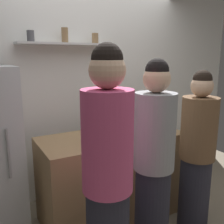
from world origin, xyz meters
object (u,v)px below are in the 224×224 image
object	(u,v)px
person_brown_jacket	(197,155)
wine_bottle_amber_glass	(88,132)
baking_pan	(114,128)
wine_bottle_pale_glass	(169,122)
person_pink_top	(108,181)
utensil_holder	(166,123)
person_grey_hoodie	(154,163)
water_bottle_plastic	(128,129)

from	to	relation	value
person_brown_jacket	wine_bottle_amber_glass	bearing A→B (deg)	-106.01
baking_pan	wine_bottle_pale_glass	bearing A→B (deg)	-39.30
wine_bottle_pale_glass	person_pink_top	size ratio (longest dim) A/B	0.18
utensil_holder	person_grey_hoodie	distance (m)	0.88
baking_pan	water_bottle_plastic	distance (m)	0.33
water_bottle_plastic	person_pink_top	size ratio (longest dim) A/B	0.12
baking_pan	wine_bottle_amber_glass	bearing A→B (deg)	-148.27
wine_bottle_pale_glass	water_bottle_plastic	distance (m)	0.48
baking_pan	person_grey_hoodie	bearing A→B (deg)	-94.83
baking_pan	wine_bottle_amber_glass	world-z (taller)	wine_bottle_amber_glass
wine_bottle_pale_glass	person_pink_top	bearing A→B (deg)	-150.13
baking_pan	person_pink_top	distance (m)	1.17
water_bottle_plastic	person_grey_hoodie	xyz separation A→B (m)	(-0.06, -0.48, -0.16)
water_bottle_plastic	person_brown_jacket	world-z (taller)	person_brown_jacket
baking_pan	utensil_holder	bearing A→B (deg)	-20.28
wine_bottle_amber_glass	water_bottle_plastic	size ratio (longest dim) A/B	1.36
utensil_holder	person_brown_jacket	bearing A→B (deg)	-96.45
wine_bottle_pale_glass	person_brown_jacket	world-z (taller)	person_brown_jacket
wine_bottle_pale_glass	person_brown_jacket	bearing A→B (deg)	-81.35
baking_pan	water_bottle_plastic	world-z (taller)	water_bottle_plastic
wine_bottle_pale_glass	person_grey_hoodie	bearing A→B (deg)	-141.35
wine_bottle_pale_glass	wine_bottle_amber_glass	world-z (taller)	wine_bottle_pale_glass
water_bottle_plastic	person_grey_hoodie	distance (m)	0.51
person_grey_hoodie	person_pink_top	distance (m)	0.58
wine_bottle_pale_glass	person_pink_top	xyz separation A→B (m)	(-1.07, -0.62, -0.13)
wine_bottle_amber_glass	person_grey_hoodie	world-z (taller)	person_grey_hoodie
person_pink_top	wine_bottle_amber_glass	bearing A→B (deg)	26.51
utensil_holder	baking_pan	bearing A→B (deg)	159.72
utensil_holder	wine_bottle_amber_glass	bearing A→B (deg)	-177.31
wine_bottle_amber_glass	person_pink_top	xyz separation A→B (m)	(-0.19, -0.73, -0.12)
wine_bottle_pale_glass	utensil_holder	bearing A→B (deg)	55.42
wine_bottle_pale_glass	person_grey_hoodie	distance (m)	0.71
person_pink_top	person_brown_jacket	size ratio (longest dim) A/B	1.13
baking_pan	person_brown_jacket	size ratio (longest dim) A/B	0.21
utensil_holder	wine_bottle_pale_glass	bearing A→B (deg)	-124.58
wine_bottle_amber_glass	person_brown_jacket	bearing A→B (deg)	-27.04
person_grey_hoodie	person_pink_top	world-z (taller)	person_pink_top
baking_pan	person_pink_top	size ratio (longest dim) A/B	0.19
wine_bottle_amber_glass	person_brown_jacket	xyz separation A→B (m)	(0.94, -0.48, -0.24)
person_grey_hoodie	person_brown_jacket	distance (m)	0.59
utensil_holder	person_brown_jacket	size ratio (longest dim) A/B	0.13
person_brown_jacket	water_bottle_plastic	bearing A→B (deg)	-117.16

